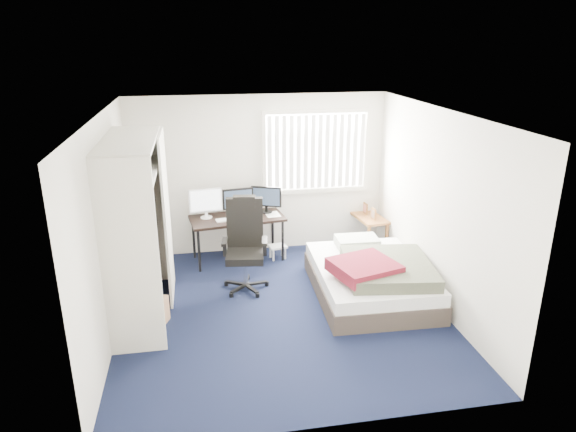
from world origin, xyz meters
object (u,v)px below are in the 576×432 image
(desk, at_px, (237,214))
(office_chair, at_px, (245,254))
(nightstand, at_px, (368,220))
(bed, at_px, (372,277))

(desk, height_order, office_chair, office_chair)
(office_chair, height_order, nightstand, office_chair)
(desk, xyz_separation_m, bed, (1.66, -1.55, -0.46))
(nightstand, bearing_deg, office_chair, -153.29)
(office_chair, bearing_deg, nightstand, 26.71)
(office_chair, bearing_deg, bed, -19.24)
(desk, relative_size, bed, 0.76)
(desk, distance_m, bed, 2.32)
(desk, distance_m, office_chair, 1.01)
(desk, bearing_deg, bed, -43.01)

